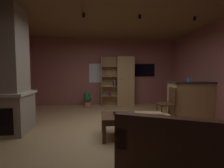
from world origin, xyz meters
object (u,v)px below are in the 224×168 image
object	(u,v)px
dining_chair	(168,102)
wall_mounted_tv	(144,70)
table_book_0	(117,115)
kitchen_bar_counter	(194,100)
table_book_1	(116,113)
tissue_box	(190,80)
stone_fireplace	(5,77)
bookshelf_cabinet	(123,81)
coffee_table	(118,119)
leather_couch	(180,151)
potted_floor_plant	(87,99)
table_book_2	(116,112)

from	to	relation	value
dining_chair	wall_mounted_tv	size ratio (longest dim) A/B	0.97
table_book_0	kitchen_bar_counter	bearing A→B (deg)	25.69
table_book_1	wall_mounted_tv	xyz separation A→B (m)	(1.56, 3.33, 0.96)
wall_mounted_tv	tissue_box	bearing A→B (deg)	-70.08
stone_fireplace	wall_mounted_tv	world-z (taller)	stone_fireplace
bookshelf_cabinet	coffee_table	xyz separation A→B (m)	(-0.61, -3.16, -0.61)
leather_couch	potted_floor_plant	size ratio (longest dim) A/B	3.03
stone_fireplace	coffee_table	bearing A→B (deg)	-10.20
leather_couch	potted_floor_plant	distance (m)	4.46
table_book_1	dining_chair	distance (m)	1.85
stone_fireplace	table_book_2	bearing A→B (deg)	-10.53
stone_fireplace	kitchen_bar_counter	world-z (taller)	stone_fireplace
kitchen_bar_counter	dining_chair	size ratio (longest dim) A/B	1.60
bookshelf_cabinet	dining_chair	size ratio (longest dim) A/B	2.16
leather_couch	stone_fireplace	bearing A→B (deg)	150.95
table_book_0	potted_floor_plant	distance (m)	3.06
stone_fireplace	dining_chair	xyz separation A→B (m)	(3.97, 0.57, -0.71)
bookshelf_cabinet	leather_couch	size ratio (longest dim) A/B	1.09
table_book_0	wall_mounted_tv	bearing A→B (deg)	65.57
table_book_0	dining_chair	size ratio (longest dim) A/B	0.11
bookshelf_cabinet	tissue_box	bearing A→B (deg)	-48.69
dining_chair	leather_couch	bearing A→B (deg)	-111.46
leather_couch	table_book_1	distance (m)	1.50
table_book_2	table_book_1	bearing A→B (deg)	90.60
bookshelf_cabinet	wall_mounted_tv	distance (m)	1.05
coffee_table	table_book_2	xyz separation A→B (m)	(-0.03, -0.01, 0.14)
leather_couch	dining_chair	xyz separation A→B (m)	(0.89, 2.28, 0.22)
kitchen_bar_counter	coffee_table	world-z (taller)	kitchen_bar_counter
kitchen_bar_counter	table_book_0	size ratio (longest dim) A/B	14.50
bookshelf_cabinet	leather_couch	distance (m)	4.49
bookshelf_cabinet	table_book_2	xyz separation A→B (m)	(-0.65, -3.17, -0.47)
leather_couch	wall_mounted_tv	world-z (taller)	wall_mounted_tv
dining_chair	potted_floor_plant	xyz separation A→B (m)	(-2.37, 1.93, -0.22)
table_book_1	table_book_2	distance (m)	0.06
dining_chair	table_book_1	bearing A→B (deg)	-148.73
bookshelf_cabinet	table_book_2	size ratio (longest dim) A/B	18.19
coffee_table	kitchen_bar_counter	bearing A→B (deg)	25.57
stone_fireplace	leather_couch	size ratio (longest dim) A/B	1.50
leather_couch	dining_chair	world-z (taller)	dining_chair
bookshelf_cabinet	table_book_2	distance (m)	3.27
leather_couch	table_book_0	size ratio (longest dim) A/B	18.02
coffee_table	table_book_2	size ratio (longest dim) A/B	6.15
wall_mounted_tv	bookshelf_cabinet	bearing A→B (deg)	-166.99
stone_fireplace	bookshelf_cabinet	world-z (taller)	stone_fireplace
table_book_2	coffee_table	bearing A→B (deg)	13.12
kitchen_bar_counter	dining_chair	distance (m)	0.87
coffee_table	bookshelf_cabinet	bearing A→B (deg)	79.01
coffee_table	dining_chair	bearing A→B (deg)	32.95
table_book_0	table_book_1	distance (m)	0.06
leather_couch	table_book_1	xyz separation A→B (m)	(-0.69, 1.32, 0.18)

